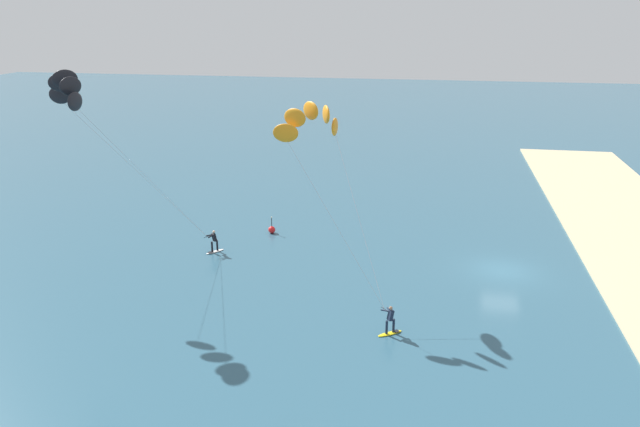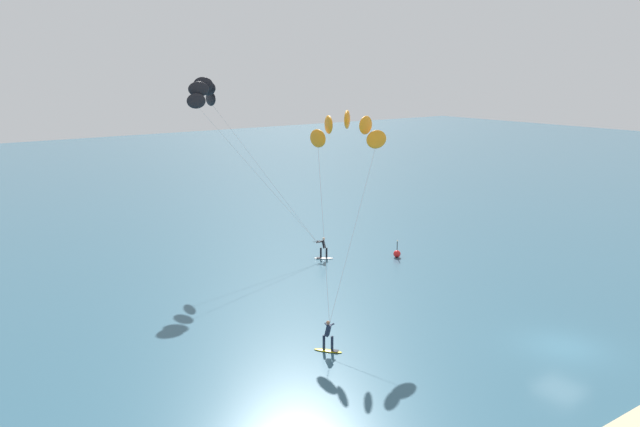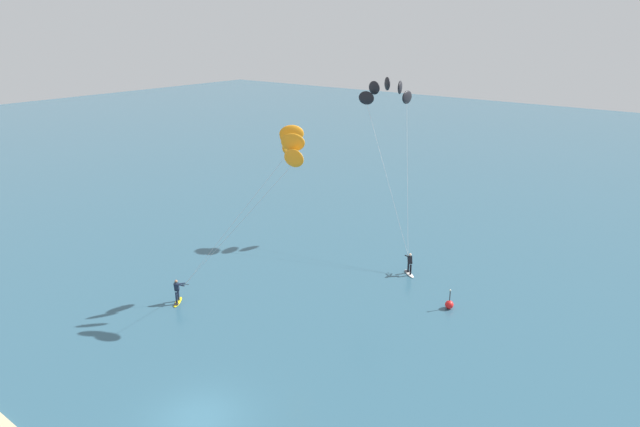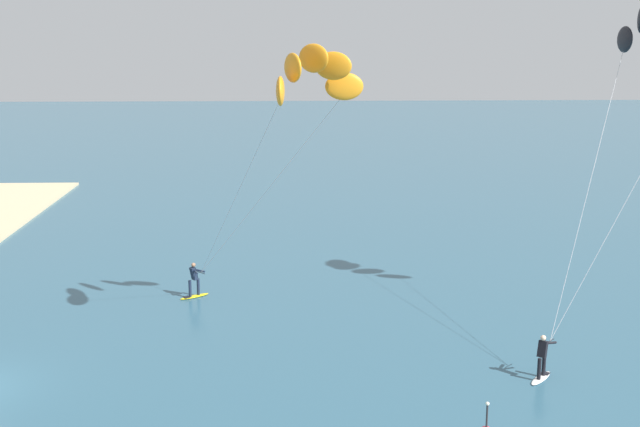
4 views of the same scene
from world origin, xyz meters
TOP-DOWN VIEW (x-y plane):
  - kitesurfer_nearshore at (-4.89, 12.17)m, footprint 8.18×8.23m

SIDE VIEW (x-z plane):
  - kitesurfer_nearshore at x=-4.89m, z-range 4.31..16.15m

